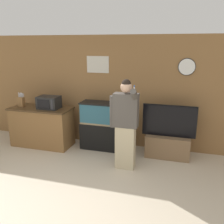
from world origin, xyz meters
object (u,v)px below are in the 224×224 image
at_px(person_standing, 125,123).
at_px(tv_on_stand, 168,142).
at_px(microwave, 49,102).
at_px(knife_block, 21,101).
at_px(counter_island, 42,126).
at_px(aquarium_on_stand, 103,126).

bearing_deg(person_standing, tv_on_stand, 43.16).
bearing_deg(microwave, knife_block, -178.37).
height_order(counter_island, microwave, microwave).
bearing_deg(microwave, aquarium_on_stand, 10.06).
relative_size(counter_island, person_standing, 0.82).
bearing_deg(counter_island, tv_on_stand, 3.07).
xyz_separation_m(aquarium_on_stand, person_standing, (0.71, -0.79, 0.37)).
distance_m(aquarium_on_stand, tv_on_stand, 1.51).
distance_m(knife_block, tv_on_stand, 3.56).
bearing_deg(microwave, tv_on_stand, 3.39).
bearing_deg(tv_on_stand, counter_island, -176.93).
bearing_deg(microwave, counter_island, 179.18).
bearing_deg(counter_island, microwave, -0.82).
xyz_separation_m(microwave, person_standing, (1.96, -0.57, -0.16)).
distance_m(knife_block, aquarium_on_stand, 2.06).
distance_m(aquarium_on_stand, person_standing, 1.13).
bearing_deg(aquarium_on_stand, person_standing, -47.96).
relative_size(microwave, tv_on_stand, 0.42).
bearing_deg(person_standing, counter_island, 165.31).
xyz_separation_m(knife_block, person_standing, (2.70, -0.55, -0.14)).
relative_size(counter_island, aquarium_on_stand, 1.32).
distance_m(microwave, tv_on_stand, 2.84).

